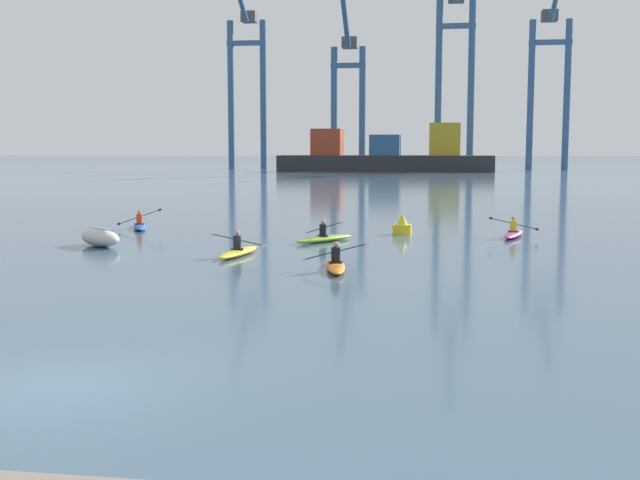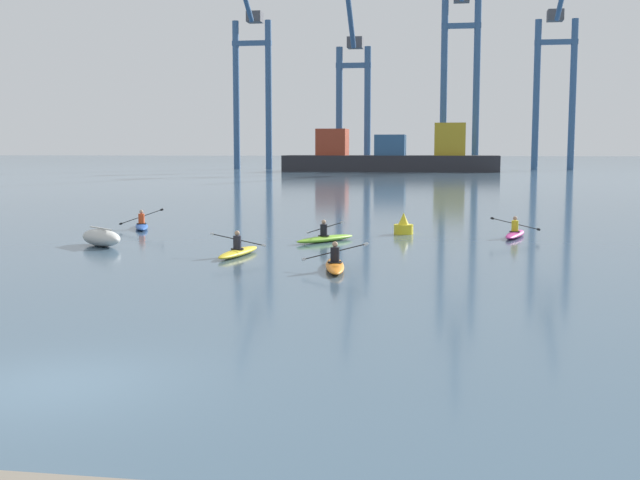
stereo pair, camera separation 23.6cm
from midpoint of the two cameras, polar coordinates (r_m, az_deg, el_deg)
ground_plane at (r=14.39m, az=-17.90°, el=-9.85°), size 800.00×800.00×0.00m
container_barge at (r=137.92m, az=5.18°, el=5.96°), size 36.46×8.09×8.17m
gantry_crane_west at (r=153.54m, az=-4.85°, el=11.91°), size 7.46×16.53×36.42m
gantry_crane_west_mid at (r=147.72m, az=2.43°, el=11.04°), size 6.39×15.76×32.34m
gantry_crane_east_mid at (r=145.85m, az=10.05°, el=12.69°), size 6.91×20.70×38.49m
gantry_crane_east at (r=152.74m, az=16.50°, el=11.54°), size 7.57×18.02×33.97m
capsized_dinghy at (r=33.80m, az=-15.15°, el=0.17°), size 2.70×2.52×0.76m
channel_buoy at (r=37.43m, az=6.16°, el=0.97°), size 0.90×0.90×1.00m
kayak_magenta at (r=36.98m, az=13.92°, el=0.46°), size 2.20×3.44×0.95m
kayak_orange at (r=26.30m, az=1.32°, el=-1.77°), size 2.22×3.45×0.95m
kayak_blue at (r=40.58m, az=-12.45°, el=1.03°), size 2.05×3.37×1.02m
kayak_lime at (r=34.15m, az=0.57°, el=0.16°), size 2.45×3.13×0.98m
kayak_yellow at (r=29.85m, az=-5.63°, el=-0.80°), size 2.25×3.45×0.95m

